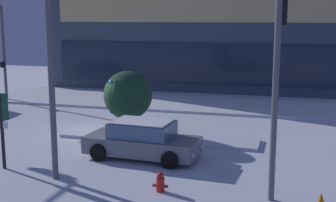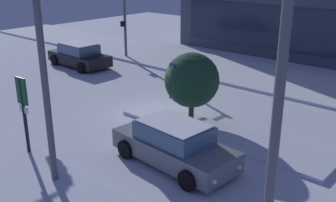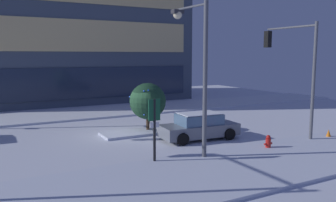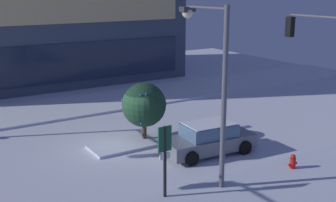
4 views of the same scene
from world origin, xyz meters
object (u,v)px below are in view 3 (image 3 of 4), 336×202
car_near (199,127)px  street_lamp_arched (196,57)px  construction_cone (328,134)px  traffic_light_corner_near_right (293,59)px  fire_hydrant (268,143)px  parking_info_sign (154,123)px  decorated_tree_median (148,101)px

car_near → street_lamp_arched: size_ratio=0.65×
construction_cone → car_near: bearing=152.3°
traffic_light_corner_near_right → fire_hydrant: size_ratio=8.45×
car_near → parking_info_sign: size_ratio=1.61×
car_near → traffic_light_corner_near_right: bearing=-16.3°
street_lamp_arched → fire_hydrant: size_ratio=9.18×
parking_info_sign → car_near: bearing=-57.8°
street_lamp_arched → construction_cone: street_lamp_arched is taller
decorated_tree_median → construction_cone: 10.65m
traffic_light_corner_near_right → decorated_tree_median: (-6.84, 5.01, -2.57)m
car_near → parking_info_sign: bearing=-141.3°
decorated_tree_median → traffic_light_corner_near_right: bearing=-36.2°
decorated_tree_median → fire_hydrant: bearing=-62.4°
traffic_light_corner_near_right → fire_hydrant: bearing=116.7°
car_near → street_lamp_arched: street_lamp_arched is taller
traffic_light_corner_near_right → car_near: bearing=69.6°
street_lamp_arched → decorated_tree_median: bearing=-5.6°
parking_info_sign → construction_cone: bearing=-95.3°
parking_info_sign → decorated_tree_median: decorated_tree_median is taller
fire_hydrant → parking_info_sign: (-5.99, 0.66, 1.46)m
parking_info_sign → construction_cone: 10.85m
car_near → construction_cone: size_ratio=8.39×
street_lamp_arched → traffic_light_corner_near_right: bearing=-87.1°
traffic_light_corner_near_right → construction_cone: (1.40, -1.53, -4.21)m
street_lamp_arched → decorated_tree_median: (0.24, 5.77, -2.72)m
street_lamp_arched → construction_cone: size_ratio=12.82×
decorated_tree_median → street_lamp_arched: bearing=-92.4°
construction_cone → traffic_light_corner_near_right: bearing=132.5°
fire_hydrant → decorated_tree_median: 7.71m
street_lamp_arched → parking_info_sign: 3.59m
traffic_light_corner_near_right → decorated_tree_median: size_ratio=2.14×
traffic_light_corner_near_right → fire_hydrant: traffic_light_corner_near_right is taller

